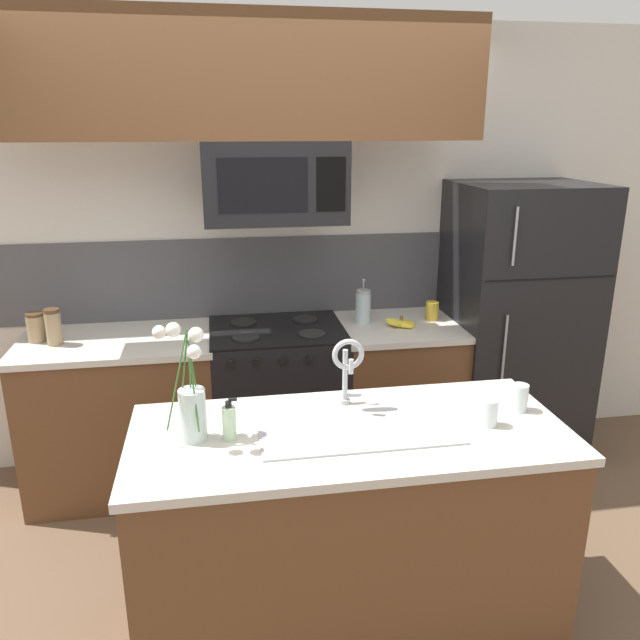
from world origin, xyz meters
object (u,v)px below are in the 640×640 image
at_px(stove_range, 279,402).
at_px(microwave, 274,182).
at_px(coffee_tin, 432,311).
at_px(refrigerator, 513,325).
at_px(flower_vase, 191,402).
at_px(banana_bunch, 401,323).
at_px(french_press, 363,306).
at_px(storage_jar_tall, 36,327).
at_px(sink_faucet, 348,363).
at_px(dish_soap_bottle, 229,422).
at_px(spare_glass, 519,398).
at_px(storage_jar_medium, 53,327).
at_px(drinking_glass, 489,412).

xyz_separation_m(stove_range, microwave, (0.00, -0.02, 1.28)).
relative_size(stove_range, coffee_tin, 8.45).
bearing_deg(microwave, refrigerator, 1.61).
bearing_deg(microwave, flower_vase, -110.01).
distance_m(microwave, banana_bunch, 1.08).
height_order(refrigerator, french_press, refrigerator).
bearing_deg(banana_bunch, refrigerator, 6.16).
bearing_deg(flower_vase, storage_jar_tall, 124.25).
distance_m(sink_faucet, dish_soap_bottle, 0.54).
distance_m(banana_bunch, spare_glass, 1.15).
relative_size(storage_jar_medium, drinking_glass, 1.81).
bearing_deg(dish_soap_bottle, flower_vase, 169.89).
height_order(storage_jar_tall, dish_soap_bottle, dish_soap_bottle).
relative_size(storage_jar_tall, flower_vase, 0.34).
relative_size(dish_soap_bottle, flower_vase, 0.35).
relative_size(stove_range, storage_jar_tall, 5.83).
xyz_separation_m(refrigerator, sink_faucet, (-1.27, -1.08, 0.25)).
bearing_deg(spare_glass, storage_jar_tall, 150.39).
distance_m(dish_soap_bottle, spare_glass, 1.18).
bearing_deg(coffee_tin, storage_jar_tall, -179.52).
bearing_deg(dish_soap_bottle, storage_jar_tall, 127.71).
xyz_separation_m(stove_range, french_press, (0.52, 0.06, 0.55)).
distance_m(storage_jar_medium, banana_bunch, 1.91).
bearing_deg(storage_jar_medium, sink_faucet, -36.69).
bearing_deg(sink_faucet, french_press, 73.37).
bearing_deg(dish_soap_bottle, coffee_tin, 46.29).
xyz_separation_m(stove_range, storage_jar_medium, (-1.19, -0.04, 0.55)).
relative_size(storage_jar_medium, spare_glass, 1.74).
xyz_separation_m(refrigerator, banana_bunch, (-0.74, -0.08, 0.08)).
relative_size(refrigerator, drinking_glass, 15.76).
bearing_deg(microwave, spare_glass, -53.54).
bearing_deg(coffee_tin, stove_range, -176.95).
bearing_deg(banana_bunch, storage_jar_medium, 179.34).
height_order(microwave, refrigerator, microwave).
xyz_separation_m(french_press, flower_vase, (-0.96, -1.29, 0.05)).
bearing_deg(storage_jar_tall, banana_bunch, -2.59).
bearing_deg(storage_jar_medium, dish_soap_bottle, -53.91).
relative_size(microwave, spare_glass, 6.59).
bearing_deg(banana_bunch, microwave, 176.88).
height_order(stove_range, flower_vase, flower_vase).
bearing_deg(banana_bunch, spare_glass, -82.19).
bearing_deg(drinking_glass, flower_vase, 176.00).
height_order(stove_range, banana_bunch, banana_bunch).
height_order(microwave, storage_jar_tall, microwave).
distance_m(storage_jar_tall, spare_glass, 2.49).
xyz_separation_m(microwave, coffee_tin, (0.94, 0.07, -0.78)).
bearing_deg(coffee_tin, storage_jar_medium, -177.63).
bearing_deg(banana_bunch, french_press, 148.91).
bearing_deg(coffee_tin, dish_soap_bottle, -133.71).
relative_size(stove_range, spare_glass, 8.23).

